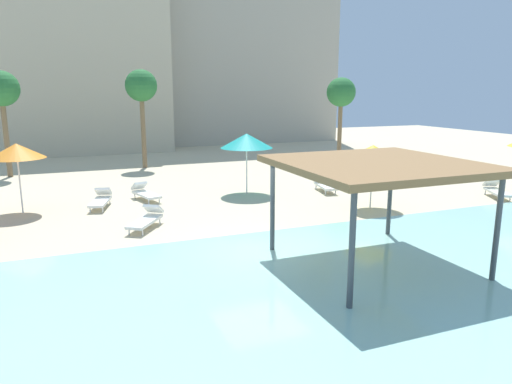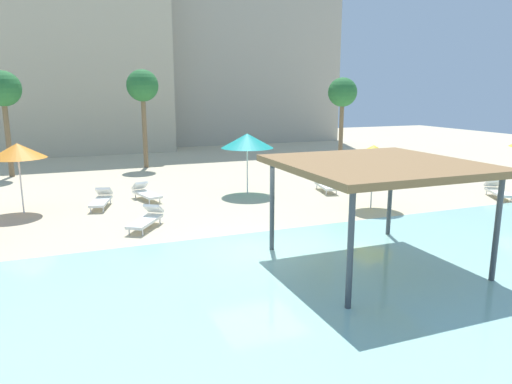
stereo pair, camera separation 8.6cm
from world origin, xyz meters
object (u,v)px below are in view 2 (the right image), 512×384
Objects in this scene: lounge_chair_0 at (325,184)px; lounge_chair_3 at (147,218)px; beach_umbrella_teal_1 at (247,141)px; beach_umbrella_yellow_4 at (374,152)px; palm_tree_0 at (3,91)px; lounge_chair_4 at (497,190)px; lounge_chair_2 at (370,178)px; lounge_chair_5 at (101,199)px; palm_tree_3 at (342,94)px; lounge_chair_1 at (146,192)px; palm_tree_2 at (143,88)px; beach_umbrella_orange_2 at (17,151)px; shade_pavilion at (377,167)px.

lounge_chair_3 is (-8.83, -3.10, 0.00)m from lounge_chair_0.
beach_umbrella_yellow_4 is (3.68, -4.47, -0.16)m from beach_umbrella_teal_1.
palm_tree_0 is at bearing -113.06° from lounge_chair_0.
palm_tree_0 is (-14.23, 9.77, 4.33)m from lounge_chair_0.
beach_umbrella_teal_1 is at bearing -89.55° from lounge_chair_4.
beach_umbrella_teal_1 is 14.02m from palm_tree_0.
palm_tree_0 reaches higher than lounge_chair_2.
lounge_chair_0 is at bearing -34.49° from palm_tree_0.
lounge_chair_5 is at bearing -82.00° from lounge_chair_0.
beach_umbrella_yellow_4 is at bearing -115.99° from palm_tree_3.
beach_umbrella_yellow_4 is at bearing -0.96° from lounge_chair_2.
lounge_chair_1 is at bearing -153.94° from palm_tree_3.
beach_umbrella_teal_1 reaches higher than lounge_chair_3.
lounge_chair_3 is at bearing -98.67° from palm_tree_2.
beach_umbrella_teal_1 is 0.48× the size of palm_tree_0.
lounge_chair_4 and lounge_chair_5 have the same top height.
beach_umbrella_orange_2 is at bearing -158.72° from palm_tree_3.
beach_umbrella_teal_1 reaches higher than lounge_chair_5.
beach_umbrella_teal_1 is 6.82m from lounge_chair_5.
lounge_chair_4 is 19.97m from palm_tree_2.
palm_tree_3 is (2.81, 7.46, 4.13)m from lounge_chair_2.
palm_tree_2 is at bearing -134.95° from lounge_chair_0.
lounge_chair_5 is (-1.26, 3.71, 0.00)m from lounge_chair_3.
palm_tree_3 is (12.58, -2.11, -0.38)m from palm_tree_2.
palm_tree_0 is at bearing 136.95° from beach_umbrella_yellow_4.
lounge_chair_2 is at bearing -116.94° from lounge_chair_4.
shade_pavilion is 11.80m from lounge_chair_5.
shade_pavilion is 0.88× the size of palm_tree_3.
beach_umbrella_yellow_4 reaches higher than lounge_chair_3.
lounge_chair_1 is (-8.28, 4.86, -1.95)m from beach_umbrella_yellow_4.
lounge_chair_5 is 10.95m from palm_tree_0.
lounge_chair_4 is 0.33× the size of palm_tree_2.
lounge_chair_0 is 8.31m from lounge_chair_1.
lounge_chair_4 is (14.65, -5.31, 0.00)m from lounge_chair_1.
lounge_chair_3 is 15.30m from lounge_chair_4.
palm_tree_3 is (18.78, 7.31, 2.03)m from beach_umbrella_orange_2.
beach_umbrella_yellow_4 is 15.64m from palm_tree_2.
lounge_chair_0 is at bearing 67.79° from shade_pavilion.
lounge_chair_1 is 15.58m from lounge_chair_4.
beach_umbrella_teal_1 is 5.08m from lounge_chair_1.
lounge_chair_0 is (13.00, -0.80, -2.09)m from beach_umbrella_orange_2.
lounge_chair_0 is 0.36× the size of palm_tree_3.
palm_tree_2 is at bearing 56.66° from beach_umbrella_orange_2.
palm_tree_0 is at bearing 97.77° from beach_umbrella_orange_2.
shade_pavilion is 11.49m from lounge_chair_1.
beach_umbrella_orange_2 is at bearing -57.15° from lounge_chair_2.
palm_tree_0 is 1.04× the size of palm_tree_3.
beach_umbrella_teal_1 is at bearing 129.44° from beach_umbrella_yellow_4.
palm_tree_3 is at bearing -9.54° from palm_tree_2.
shade_pavilion is at bearing -80.78° from palm_tree_2.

